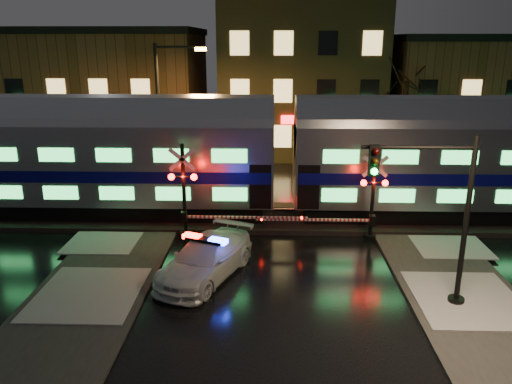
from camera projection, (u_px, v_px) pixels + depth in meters
ground at (275, 263)px, 20.03m from camera, size 120.00×120.00×0.00m
ballast at (274, 218)px, 24.78m from camera, size 90.00×4.20×0.24m
sidewalk_left at (52, 346)px, 14.46m from camera, size 4.00×20.00×0.12m
sidewalk_right at (506, 354)px, 14.09m from camera, size 4.00×20.00×0.12m
building_left at (113, 93)px, 40.15m from camera, size 14.00×10.00×9.00m
building_mid at (299, 77)px, 39.83m from camera, size 12.00×11.00×11.50m
building_right at (463, 98)px, 39.41m from camera, size 12.00×10.00×8.50m
train at (284, 153)px, 23.82m from camera, size 51.00×3.12×5.92m
police_car at (206, 259)px, 18.62m from camera, size 3.80×5.44×1.63m
crossing_signal_right at (364, 206)px, 21.64m from camera, size 5.72×0.65×4.05m
crossing_signal_left at (192, 201)px, 21.83m from camera, size 6.13×0.67×4.34m
traffic_light at (438, 219)px, 15.88m from camera, size 3.75×0.69×5.79m
streetlight at (164, 111)px, 27.41m from camera, size 2.82×0.30×8.44m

